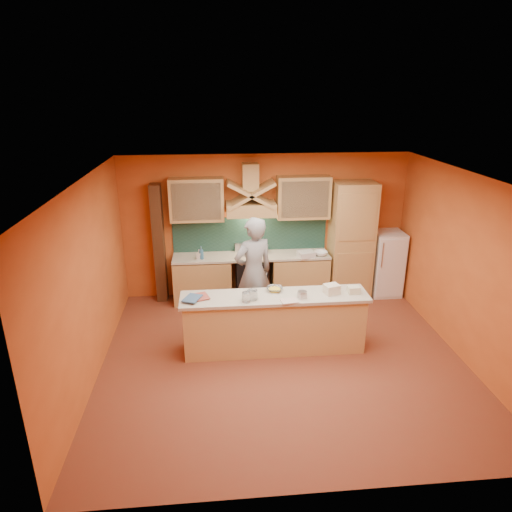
{
  "coord_description": "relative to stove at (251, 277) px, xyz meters",
  "views": [
    {
      "loc": [
        -0.98,
        -6.0,
        3.94
      ],
      "look_at": [
        -0.33,
        0.9,
        1.38
      ],
      "focal_mm": 32.0,
      "sensor_mm": 36.0,
      "label": 1
    }
  ],
  "objects": [
    {
      "name": "wall_left",
      "position": [
        -2.45,
        -2.2,
        0.95
      ],
      "size": [
        0.02,
        5.0,
        2.8
      ],
      "primitive_type": "cube",
      "color": "#CA5E27",
      "rests_on": "floor"
    },
    {
      "name": "pantry_column",
      "position": [
        1.95,
        0.0,
        0.7
      ],
      "size": [
        0.8,
        0.6,
        2.3
      ],
      "primitive_type": "cube",
      "color": "tan",
      "rests_on": "floor"
    },
    {
      "name": "grocery_bag_a",
      "position": [
        1.09,
        -1.91,
        0.57
      ],
      "size": [
        0.27,
        0.24,
        0.14
      ],
      "primitive_type": "cube",
      "rotation": [
        0.0,
        0.0,
        0.29
      ],
      "color": "beige",
      "rests_on": "island_top"
    },
    {
      "name": "book_lower",
      "position": [
        -1.02,
        -1.9,
        0.51
      ],
      "size": [
        0.28,
        0.33,
        0.03
      ],
      "primitive_type": "imported",
      "rotation": [
        0.0,
        0.0,
        0.32
      ],
      "color": "#A4473A",
      "rests_on": "island_top"
    },
    {
      "name": "grocery_bag_b",
      "position": [
        1.43,
        -1.93,
        0.55
      ],
      "size": [
        0.18,
        0.15,
        0.11
      ],
      "primitive_type": "cube",
      "rotation": [
        0.0,
        0.0,
        0.03
      ],
      "color": "beige",
      "rests_on": "island_top"
    },
    {
      "name": "kitchen_scale",
      "position": [
        0.6,
        -2.03,
        0.54
      ],
      "size": [
        0.14,
        0.14,
        0.09
      ],
      "primitive_type": "cube",
      "rotation": [
        0.0,
        0.0,
        0.35
      ],
      "color": "silver",
      "rests_on": "island_top"
    },
    {
      "name": "island_top",
      "position": [
        0.2,
        -1.9,
        0.47
      ],
      "size": [
        2.9,
        0.62,
        0.05
      ],
      "primitive_type": "cube",
      "color": "beige",
      "rests_on": "island_body"
    },
    {
      "name": "trim_column_left",
      "position": [
        -1.75,
        0.15,
        0.7
      ],
      "size": [
        0.2,
        0.3,
        2.3
      ],
      "primitive_type": "cube",
      "color": "#472816",
      "rests_on": "floor"
    },
    {
      "name": "upper_cabinet_right",
      "position": [
        1.0,
        0.12,
        1.55
      ],
      "size": [
        1.0,
        0.35,
        0.8
      ],
      "primitive_type": "cube",
      "color": "tan",
      "rests_on": "wall_back"
    },
    {
      "name": "wall_right",
      "position": [
        3.05,
        -2.2,
        0.95
      ],
      "size": [
        0.02,
        5.0,
        2.8
      ],
      "primitive_type": "cube",
      "color": "#CA5E27",
      "rests_on": "floor"
    },
    {
      "name": "base_cabinet_right",
      "position": [
        0.95,
        0.0,
        -0.02
      ],
      "size": [
        1.1,
        0.6,
        0.86
      ],
      "primitive_type": "cube",
      "color": "tan",
      "rests_on": "floor"
    },
    {
      "name": "cloth",
      "position": [
        0.39,
        -2.13,
        0.5
      ],
      "size": [
        0.27,
        0.22,
        0.02
      ],
      "primitive_type": "cube",
      "rotation": [
        0.0,
        0.0,
        0.13
      ],
      "color": "beige",
      "rests_on": "island_top"
    },
    {
      "name": "floor",
      "position": [
        0.3,
        -2.2,
        -0.45
      ],
      "size": [
        5.5,
        5.0,
        0.01
      ],
      "primitive_type": "cube",
      "color": "brown",
      "rests_on": "ground"
    },
    {
      "name": "range_hood",
      "position": [
        0.0,
        0.05,
        1.37
      ],
      "size": [
        0.92,
        0.5,
        0.24
      ],
      "primitive_type": "cube",
      "color": "tan",
      "rests_on": "wall_back"
    },
    {
      "name": "ceiling",
      "position": [
        0.3,
        -2.2,
        2.35
      ],
      "size": [
        5.5,
        5.0,
        0.01
      ],
      "primitive_type": "cube",
      "color": "white",
      "rests_on": "wall_back"
    },
    {
      "name": "bowl_back",
      "position": [
        1.32,
        -0.15,
        0.51
      ],
      "size": [
        0.31,
        0.31,
        0.08
      ],
      "primitive_type": "imported",
      "rotation": [
        0.0,
        0.0,
        0.2
      ],
      "color": "white",
      "rests_on": "counter_top"
    },
    {
      "name": "pot_small",
      "position": [
        0.23,
        0.11,
        0.53
      ],
      "size": [
        0.25,
        0.25,
        0.15
      ],
      "primitive_type": "cylinder",
      "rotation": [
        0.0,
        0.0,
        0.27
      ],
      "color": "silver",
      "rests_on": "stove"
    },
    {
      "name": "upper_cabinet_left",
      "position": [
        -1.0,
        0.12,
        1.55
      ],
      "size": [
        1.0,
        0.35,
        0.8
      ],
      "primitive_type": "cube",
      "color": "tan",
      "rests_on": "wall_back"
    },
    {
      "name": "fridge",
      "position": [
        2.7,
        0.0,
        0.2
      ],
      "size": [
        0.58,
        0.6,
        1.3
      ],
      "primitive_type": "cube",
      "color": "white",
      "rests_on": "floor"
    },
    {
      "name": "counter_top",
      "position": [
        -0.0,
        0.0,
        0.45
      ],
      "size": [
        3.0,
        0.62,
        0.04
      ],
      "primitive_type": "cube",
      "color": "beige",
      "rests_on": "base_cabinet_left"
    },
    {
      "name": "base_cabinet_left",
      "position": [
        -0.95,
        0.0,
        -0.02
      ],
      "size": [
        1.1,
        0.6,
        0.86
      ],
      "primitive_type": "cube",
      "color": "tan",
      "rests_on": "floor"
    },
    {
      "name": "book_upper",
      "position": [
        -1.16,
        -1.91,
        0.53
      ],
      "size": [
        0.32,
        0.37,
        0.02
      ],
      "primitive_type": "imported",
      "rotation": [
        0.0,
        0.0,
        -0.41
      ],
      "color": "#3A5980",
      "rests_on": "island_top"
    },
    {
      "name": "jar_large",
      "position": [
        -0.15,
        -2.01,
        0.57
      ],
      "size": [
        0.2,
        0.2,
        0.15
      ],
      "primitive_type": "cylinder",
      "rotation": [
        0.0,
        0.0,
        0.33
      ],
      "color": "silver",
      "rests_on": "island_top"
    },
    {
      "name": "wall_back",
      "position": [
        0.3,
        0.3,
        0.95
      ],
      "size": [
        5.5,
        0.02,
        2.8
      ],
      "primitive_type": "cube",
      "color": "#CA5E27",
      "rests_on": "floor"
    },
    {
      "name": "jar_small",
      "position": [
        -0.25,
        -2.08,
        0.57
      ],
      "size": [
        0.15,
        0.15,
        0.15
      ],
      "primitive_type": "cylinder",
      "rotation": [
        0.0,
        0.0,
        0.27
      ],
      "color": "white",
      "rests_on": "island_top"
    },
    {
      "name": "dish_rack",
      "position": [
        1.03,
        -0.2,
        0.52
      ],
      "size": [
        0.35,
        0.3,
        0.11
      ],
      "primitive_type": "cube",
      "rotation": [
        0.0,
        0.0,
        0.25
      ],
      "color": "silver",
      "rests_on": "counter_top"
    },
    {
      "name": "stove",
      "position": [
        0.0,
        0.0,
        0.0
      ],
      "size": [
        0.6,
        0.58,
        0.9
      ],
      "primitive_type": "cube",
      "color": "black",
      "rests_on": "floor"
    },
    {
      "name": "soap_bottle_b",
      "position": [
        -0.95,
        -0.14,
        0.59
      ],
      "size": [
        0.1,
        0.11,
        0.25
      ],
      "primitive_type": "imported",
      "rotation": [
        0.0,
        0.0,
        0.1
      ],
      "color": "#33658D",
      "rests_on": "counter_top"
    },
    {
      "name": "soap_bottle_a",
      "position": [
        -0.99,
        -0.13,
        0.56
      ],
      "size": [
        0.1,
        0.1,
        0.19
      ],
      "primitive_type": "imported",
      "rotation": [
        0.0,
        0.0,
        -0.21
      ],
      "color": "beige",
      "rests_on": "counter_top"
    },
    {
      "name": "island_body",
      "position": [
        0.2,
        -1.9,
        -0.01
      ],
      "size": [
        2.8,
        0.55,
        0.88
      ],
      "primitive_type": "cube",
      "color": "#E1B973",
      "rests_on": "floor"
    },
    {
      "name": "wall_front",
      "position": [
        0.3,
        -4.7,
        0.95
      ],
      "size": [
        5.5,
        0.02,
        2.8
      ],
      "primitive_type": "cube",
      "color": "#CA5E27",
      "rests_on": "floor"
    },
    {
      "name": "mixing_bowl",
      "position": [
        0.22,
        -1.73,
        0.53
      ],
      "size": [
        0.29,
        0.29,
        0.06
      ],
      "primitive_type": "imported",
      "rotation": [
        0.0,
        0.0,
        -0.2
      ],
      "color": "white",
      "rests_on": "island_top"
    },
    {
      "name": "hood_chimney",
      "position": [
        0.0,
        0.15,
        1.95
      ],
      "size": [
        0.3,
        0.3,
        0.5
      ],
      "primitive_type": "cube",
      "color": "tan",
      "rests_on": "wall_back"
    },
    {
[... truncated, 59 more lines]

